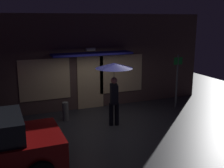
# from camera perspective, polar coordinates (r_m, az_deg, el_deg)

# --- Properties ---
(ground_plane) EXTENTS (18.00, 18.00, 0.00)m
(ground_plane) POSITION_cam_1_polar(r_m,az_deg,el_deg) (9.76, -0.38, -8.56)
(ground_plane) COLOR #2D2D33
(building_facade) EXTENTS (10.35, 1.00, 3.83)m
(building_facade) POSITION_cam_1_polar(r_m,az_deg,el_deg) (11.40, -4.78, 4.50)
(building_facade) COLOR brown
(building_facade) RESTS_ON ground
(person_with_umbrella) EXTENTS (1.26, 1.26, 2.20)m
(person_with_umbrella) POSITION_cam_1_polar(r_m,az_deg,el_deg) (9.32, 0.43, 1.75)
(person_with_umbrella) COLOR black
(person_with_umbrella) RESTS_ON ground
(street_sign_post) EXTENTS (0.40, 0.07, 2.21)m
(street_sign_post) POSITION_cam_1_polar(r_m,az_deg,el_deg) (11.74, 13.21, 1.26)
(street_sign_post) COLOR #595B60
(street_sign_post) RESTS_ON ground
(sidewalk_bollard) EXTENTS (0.22, 0.22, 0.69)m
(sidewalk_bollard) POSITION_cam_1_polar(r_m,az_deg,el_deg) (10.28, -9.54, -5.57)
(sidewalk_bollard) COLOR slate
(sidewalk_bollard) RESTS_ON ground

